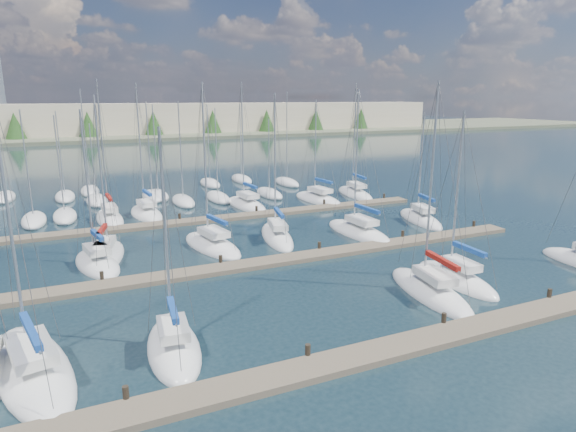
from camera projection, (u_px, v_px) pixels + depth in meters
name	position (u px, v px, depth m)	size (l,w,h in m)	color
ground	(166.00, 176.00, 74.34)	(400.00, 400.00, 0.00)	#1B2E37
dock_near	(391.00, 349.00, 22.98)	(44.00, 1.93, 1.10)	#6B5E4C
dock_mid	(277.00, 261.00, 35.37)	(44.00, 1.93, 1.10)	#6B5E4C
dock_far	(222.00, 218.00, 47.76)	(44.00, 1.93, 1.10)	#6B5E4C
sailboat_j	(212.00, 245.00, 39.02)	(4.36, 8.59, 13.76)	white
sailboat_d	(430.00, 291.00, 29.77)	(3.73, 8.54, 13.53)	white
sailboat_q	(318.00, 199.00, 56.61)	(3.88, 8.79, 12.34)	white
sailboat_b	(33.00, 369.00, 21.27)	(4.97, 9.99, 13.05)	white
sailboat_o	(146.00, 213.00, 49.61)	(3.42, 7.66, 13.99)	white
sailboat_r	(355.00, 194.00, 59.83)	(3.78, 9.02, 14.24)	white
sailboat_e	(456.00, 279.00, 31.75)	(2.63, 7.33, 11.77)	white
sailboat_l	(359.00, 232.00, 42.84)	(3.28, 8.92, 13.26)	white
sailboat_c	(174.00, 348.00, 23.02)	(3.04, 6.80, 11.35)	white
sailboat_i	(107.00, 257.00, 36.16)	(3.96, 8.01, 12.78)	white
sailboat_p	(246.00, 205.00, 53.71)	(3.42, 8.58, 14.18)	white
sailboat_h	(97.00, 263.00, 34.71)	(3.86, 7.24, 11.81)	white
sailboat_n	(110.00, 218.00, 47.54)	(2.77, 8.00, 14.27)	white
sailboat_m	(420.00, 219.00, 47.36)	(4.24, 8.25, 11.19)	white
sailboat_k	(277.00, 236.00, 41.49)	(4.03, 8.77, 12.94)	white
distant_boats	(154.00, 195.00, 58.17)	(36.93, 20.75, 13.30)	#9EA0A5
shoreline	(66.00, 112.00, 146.70)	(400.00, 60.00, 38.00)	#666B51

